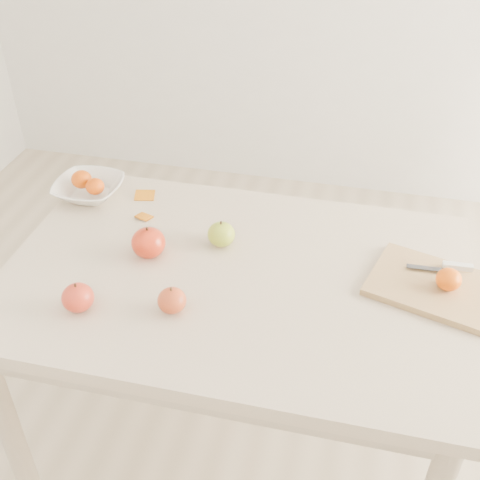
# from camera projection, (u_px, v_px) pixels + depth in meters

# --- Properties ---
(ground) EXTENTS (3.50, 3.50, 0.00)m
(ground) POSITION_uv_depth(u_px,v_px,m) (237.00, 447.00, 2.00)
(ground) COLOR #C6B293
(ground) RESTS_ON ground
(table) EXTENTS (1.20, 0.80, 0.75)m
(table) POSITION_uv_depth(u_px,v_px,m) (236.00, 301.00, 1.61)
(table) COLOR beige
(table) RESTS_ON ground
(cutting_board) EXTENTS (0.35, 0.30, 0.02)m
(cutting_board) POSITION_uv_depth(u_px,v_px,m) (433.00, 286.00, 1.49)
(cutting_board) COLOR tan
(cutting_board) RESTS_ON table
(board_tangerine) EXTENTS (0.06, 0.06, 0.05)m
(board_tangerine) POSITION_uv_depth(u_px,v_px,m) (449.00, 279.00, 1.46)
(board_tangerine) COLOR #E94C08
(board_tangerine) RESTS_ON cutting_board
(fruit_bowl) EXTENTS (0.20, 0.20, 0.05)m
(fruit_bowl) POSITION_uv_depth(u_px,v_px,m) (89.00, 189.00, 1.83)
(fruit_bowl) COLOR white
(fruit_bowl) RESTS_ON table
(bowl_tangerine_near) EXTENTS (0.06, 0.06, 0.05)m
(bowl_tangerine_near) POSITION_uv_depth(u_px,v_px,m) (82.00, 179.00, 1.83)
(bowl_tangerine_near) COLOR #D35707
(bowl_tangerine_near) RESTS_ON fruit_bowl
(bowl_tangerine_far) EXTENTS (0.06, 0.06, 0.05)m
(bowl_tangerine_far) POSITION_uv_depth(u_px,v_px,m) (95.00, 186.00, 1.80)
(bowl_tangerine_far) COLOR #E84408
(bowl_tangerine_far) RESTS_ON fruit_bowl
(orange_peel_a) EXTENTS (0.07, 0.06, 0.01)m
(orange_peel_a) POSITION_uv_depth(u_px,v_px,m) (145.00, 196.00, 1.84)
(orange_peel_a) COLOR orange
(orange_peel_a) RESTS_ON table
(orange_peel_b) EXTENTS (0.05, 0.05, 0.01)m
(orange_peel_b) POSITION_uv_depth(u_px,v_px,m) (144.00, 217.00, 1.75)
(orange_peel_b) COLOR #C9670E
(orange_peel_b) RESTS_ON table
(paring_knife) EXTENTS (0.17, 0.05, 0.01)m
(paring_knife) POSITION_uv_depth(u_px,v_px,m) (452.00, 267.00, 1.53)
(paring_knife) COLOR white
(paring_knife) RESTS_ON cutting_board
(apple_green) EXTENTS (0.08, 0.08, 0.07)m
(apple_green) POSITION_uv_depth(u_px,v_px,m) (221.00, 234.00, 1.63)
(apple_green) COLOR #789F1D
(apple_green) RESTS_ON table
(apple_red_c) EXTENTS (0.07, 0.07, 0.06)m
(apple_red_c) POSITION_uv_depth(u_px,v_px,m) (172.00, 300.00, 1.42)
(apple_red_c) COLOR maroon
(apple_red_c) RESTS_ON table
(apple_red_b) EXTENTS (0.09, 0.09, 0.08)m
(apple_red_b) POSITION_uv_depth(u_px,v_px,m) (148.00, 243.00, 1.59)
(apple_red_b) COLOR #9F0807
(apple_red_b) RESTS_ON table
(apple_red_d) EXTENTS (0.08, 0.08, 0.07)m
(apple_red_d) POSITION_uv_depth(u_px,v_px,m) (78.00, 298.00, 1.42)
(apple_red_d) COLOR maroon
(apple_red_d) RESTS_ON table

